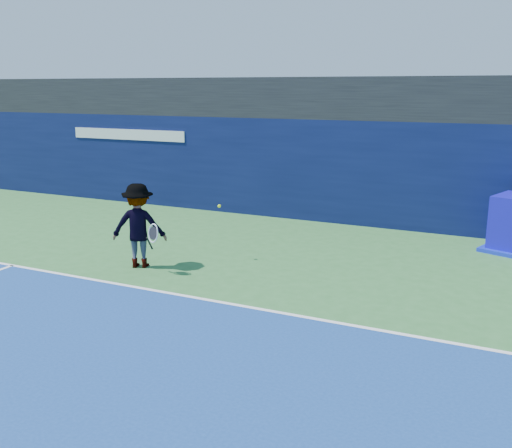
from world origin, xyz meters
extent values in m
plane|color=#316E33|center=(0.00, 0.00, 0.00)|extent=(80.00, 80.00, 0.00)
cube|color=white|center=(0.00, 3.00, 0.01)|extent=(24.00, 0.10, 0.01)
cube|color=black|center=(0.00, 11.50, 3.60)|extent=(36.00, 3.00, 1.20)
cube|color=#0B123D|center=(0.00, 10.50, 1.50)|extent=(36.00, 1.00, 3.00)
cube|color=white|center=(-7.00, 9.99, 2.35)|extent=(4.50, 0.04, 0.35)
imported|color=silver|center=(-2.37, 4.20, 0.94)|extent=(1.39, 1.10, 1.88)
cylinder|color=black|center=(-1.92, 3.95, 0.65)|extent=(0.09, 0.17, 0.30)
torus|color=white|center=(-1.78, 3.90, 0.90)|extent=(0.35, 0.19, 0.34)
cylinder|color=black|center=(-1.78, 3.90, 0.90)|extent=(0.29, 0.15, 0.28)
sphere|color=#B7DF18|center=(-0.99, 5.41, 1.27)|extent=(0.08, 0.08, 0.08)
camera|label=1|loc=(5.15, -5.78, 3.93)|focal=40.00mm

